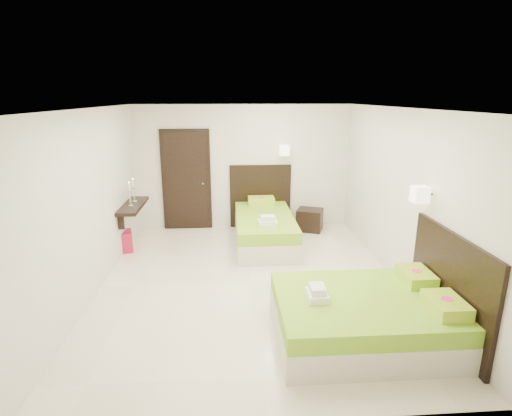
{
  "coord_description": "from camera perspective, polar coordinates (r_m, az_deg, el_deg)",
  "views": [
    {
      "loc": [
        -0.3,
        -5.59,
        2.76
      ],
      "look_at": [
        0.1,
        0.3,
        1.1
      ],
      "focal_mm": 28.0,
      "sensor_mm": 36.0,
      "label": 1
    }
  ],
  "objects": [
    {
      "name": "floor",
      "position": [
        6.24,
        -0.74,
        -10.54
      ],
      "size": [
        5.5,
        5.5,
        0.0
      ],
      "primitive_type": "plane",
      "color": "beige",
      "rests_on": "ground"
    },
    {
      "name": "bed_single",
      "position": [
        7.76,
        1.2,
        -2.59
      ],
      "size": [
        1.3,
        2.17,
        1.79
      ],
      "color": "beige",
      "rests_on": "ground"
    },
    {
      "name": "bed_double",
      "position": [
        5.0,
        16.01,
        -14.39
      ],
      "size": [
        2.04,
        1.73,
        1.68
      ],
      "color": "beige",
      "rests_on": "ground"
    },
    {
      "name": "nightstand",
      "position": [
        8.54,
        7.67,
        -1.67
      ],
      "size": [
        0.64,
        0.61,
        0.46
      ],
      "primitive_type": "cube",
      "rotation": [
        0.0,
        0.0,
        -0.37
      ],
      "color": "black",
      "rests_on": "ground"
    },
    {
      "name": "ottoman",
      "position": [
        7.76,
        -18.62,
        -4.54
      ],
      "size": [
        0.45,
        0.45,
        0.37
      ],
      "primitive_type": "cube",
      "rotation": [
        0.0,
        0.0,
        0.27
      ],
      "color": "maroon",
      "rests_on": "ground"
    },
    {
      "name": "door",
      "position": [
        8.51,
        -9.91,
        3.89
      ],
      "size": [
        1.02,
        0.15,
        2.14
      ],
      "color": "black",
      "rests_on": "ground"
    },
    {
      "name": "console_shelf",
      "position": [
        7.66,
        -17.23,
        0.29
      ],
      "size": [
        0.35,
        1.2,
        0.78
      ],
      "color": "black",
      "rests_on": "ground"
    }
  ]
}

